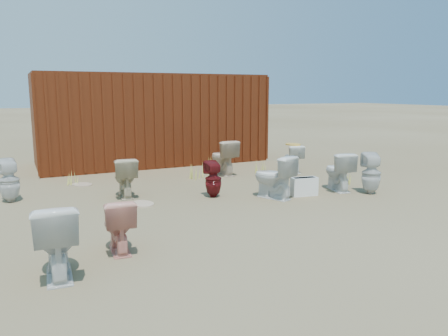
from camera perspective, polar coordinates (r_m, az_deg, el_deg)
name	(u,v)px	position (r m, az deg, el deg)	size (l,w,h in m)	color
ground	(239,204)	(7.68, 1.96, -4.75)	(100.00, 100.00, 0.00)	brown
shipping_container	(151,119)	(12.29, -9.48, 6.35)	(6.00, 2.40, 2.40)	#4A1A0C
toilet_front_a	(56,240)	(4.99, -21.08, -8.74)	(0.46, 0.80, 0.82)	white
toilet_front_pink	(118,225)	(5.55, -13.64, -7.21)	(0.38, 0.66, 0.68)	#EF9B8A
toilet_front_c	(274,177)	(8.06, 6.49, -1.16)	(0.45, 0.79, 0.80)	white
toilet_front_maroon	(213,179)	(8.12, -1.41, -1.47)	(0.31, 0.31, 0.68)	#601013
toilet_front_e	(338,171)	(8.96, 14.69, -0.41)	(0.43, 0.76, 0.77)	white
toilet_back_a	(9,181)	(8.64, -26.27, -1.49)	(0.35, 0.36, 0.78)	silver
toilet_back_beige_left	(125,177)	(8.33, -12.82, -1.17)	(0.42, 0.73, 0.75)	#C8B892
toilet_back_beige_right	(223,157)	(10.28, -0.14, 1.40)	(0.46, 0.81, 0.83)	beige
toilet_back_yellowlid	(293,158)	(10.77, 8.95, 1.24)	(0.38, 0.66, 0.67)	white
toilet_back_e	(371,173)	(8.85, 18.68, -0.67)	(0.36, 0.36, 0.79)	silver
yellow_lid	(293,144)	(10.72, 9.00, 3.08)	(0.34, 0.43, 0.03)	gold
loose_tank	(304,187)	(8.40, 10.42, -2.40)	(0.50, 0.20, 0.35)	white
loose_lid_near	(142,204)	(7.78, -10.63, -4.62)	(0.38, 0.49, 0.02)	beige
loose_lid_far	(82,185)	(9.68, -18.06, -2.07)	(0.36, 0.47, 0.02)	tan
weed_clump_a	(75,178)	(9.79, -18.90, -1.29)	(0.36, 0.36, 0.26)	#C7C64F
weed_clump_b	(199,172)	(9.84, -3.34, -0.51)	(0.32, 0.32, 0.32)	#C7C64F
weed_clump_c	(260,167)	(10.63, 4.68, 0.19)	(0.36, 0.36, 0.29)	#C7C64F
weed_clump_d	(128,170)	(10.40, -12.38, -0.30)	(0.30, 0.30, 0.27)	#C7C64F
weed_clump_e	(216,163)	(11.23, -1.03, 0.70)	(0.34, 0.34, 0.27)	#C7C64F
weed_clump_f	(346,179)	(9.66, 15.64, -1.40)	(0.28, 0.28, 0.21)	#C7C64F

